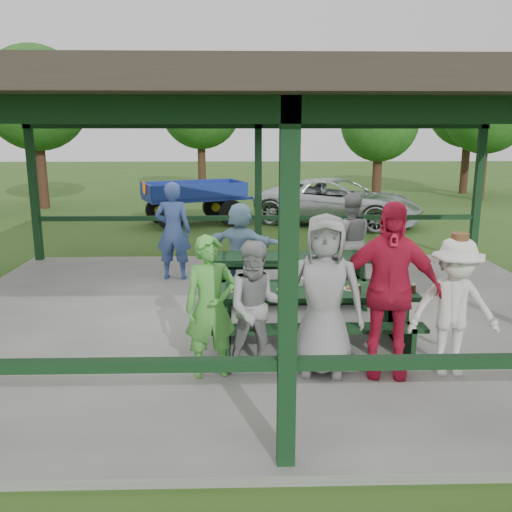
{
  "coord_description": "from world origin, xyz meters",
  "views": [
    {
      "loc": [
        -0.36,
        -7.89,
        2.85
      ],
      "look_at": [
        -0.16,
        -0.3,
        1.09
      ],
      "focal_mm": 38.0,
      "sensor_mm": 36.0,
      "label": 1
    }
  ],
  "objects_px": {
    "contestant_green": "(211,307)",
    "contestant_grey_mid": "(324,295)",
    "spectator_blue": "(173,231)",
    "picnic_table_near": "(314,310)",
    "spectator_lblue": "(241,245)",
    "pickup_truck": "(338,202)",
    "contestant_grey_left": "(257,308)",
    "contestant_red": "(388,290)",
    "contestant_white_fedora": "(454,307)",
    "farm_trailer": "(194,202)",
    "spectator_grey": "(349,241)",
    "picnic_table_far": "(291,271)"
  },
  "relations": [
    {
      "from": "contestant_green",
      "to": "contestant_grey_mid",
      "type": "height_order",
      "value": "contestant_grey_mid"
    },
    {
      "from": "contestant_grey_mid",
      "to": "spectator_blue",
      "type": "distance_m",
      "value": 4.73
    },
    {
      "from": "picnic_table_near",
      "to": "spectator_lblue",
      "type": "relative_size",
      "value": 1.69
    },
    {
      "from": "picnic_table_near",
      "to": "pickup_truck",
      "type": "bearing_deg",
      "value": 78.32
    },
    {
      "from": "picnic_table_near",
      "to": "contestant_grey_mid",
      "type": "bearing_deg",
      "value": -90.25
    },
    {
      "from": "contestant_grey_left",
      "to": "pickup_truck",
      "type": "distance_m",
      "value": 11.16
    },
    {
      "from": "contestant_red",
      "to": "contestant_green",
      "type": "bearing_deg",
      "value": -171.56
    },
    {
      "from": "spectator_lblue",
      "to": "spectator_blue",
      "type": "xyz_separation_m",
      "value": [
        -1.27,
        0.6,
        0.16
      ]
    },
    {
      "from": "contestant_white_fedora",
      "to": "spectator_blue",
      "type": "distance_m",
      "value": 5.65
    },
    {
      "from": "spectator_blue",
      "to": "farm_trailer",
      "type": "xyz_separation_m",
      "value": [
        -0.18,
        6.74,
        -0.32
      ]
    },
    {
      "from": "contestant_white_fedora",
      "to": "spectator_blue",
      "type": "bearing_deg",
      "value": 132.98
    },
    {
      "from": "picnic_table_near",
      "to": "contestant_green",
      "type": "bearing_deg",
      "value": -145.92
    },
    {
      "from": "spectator_grey",
      "to": "spectator_lblue",
      "type": "bearing_deg",
      "value": 0.67
    },
    {
      "from": "contestant_white_fedora",
      "to": "spectator_grey",
      "type": "distance_m",
      "value": 3.66
    },
    {
      "from": "contestant_green",
      "to": "picnic_table_near",
      "type": "bearing_deg",
      "value": 21.38
    },
    {
      "from": "picnic_table_near",
      "to": "contestant_grey_left",
      "type": "height_order",
      "value": "contestant_grey_left"
    },
    {
      "from": "contestant_red",
      "to": "farm_trailer",
      "type": "distance_m",
      "value": 11.42
    },
    {
      "from": "spectator_lblue",
      "to": "farm_trailer",
      "type": "xyz_separation_m",
      "value": [
        -1.45,
        7.34,
        -0.16
      ]
    },
    {
      "from": "contestant_white_fedora",
      "to": "spectator_grey",
      "type": "xyz_separation_m",
      "value": [
        -0.48,
        3.63,
        0.04
      ]
    },
    {
      "from": "contestant_grey_mid",
      "to": "spectator_blue",
      "type": "height_order",
      "value": "contestant_grey_mid"
    },
    {
      "from": "picnic_table_near",
      "to": "picnic_table_far",
      "type": "height_order",
      "value": "same"
    },
    {
      "from": "contestant_grey_left",
      "to": "contestant_red",
      "type": "distance_m",
      "value": 1.49
    },
    {
      "from": "contestant_grey_mid",
      "to": "spectator_lblue",
      "type": "height_order",
      "value": "contestant_grey_mid"
    },
    {
      "from": "contestant_red",
      "to": "spectator_lblue",
      "type": "relative_size",
      "value": 1.31
    },
    {
      "from": "farm_trailer",
      "to": "contestant_white_fedora",
      "type": "bearing_deg",
      "value": -92.71
    },
    {
      "from": "picnic_table_near",
      "to": "spectator_grey",
      "type": "height_order",
      "value": "spectator_grey"
    },
    {
      "from": "pickup_truck",
      "to": "spectator_lblue",
      "type": "bearing_deg",
      "value": -176.0
    },
    {
      "from": "contestant_grey_left",
      "to": "spectator_lblue",
      "type": "height_order",
      "value": "contestant_grey_left"
    },
    {
      "from": "spectator_blue",
      "to": "spectator_grey",
      "type": "height_order",
      "value": "spectator_blue"
    },
    {
      "from": "contestant_grey_left",
      "to": "spectator_grey",
      "type": "distance_m",
      "value": 3.92
    },
    {
      "from": "contestant_grey_left",
      "to": "contestant_red",
      "type": "height_order",
      "value": "contestant_red"
    },
    {
      "from": "contestant_red",
      "to": "picnic_table_near",
      "type": "bearing_deg",
      "value": 137.53
    },
    {
      "from": "picnic_table_near",
      "to": "contestant_green",
      "type": "xyz_separation_m",
      "value": [
        -1.29,
        -0.87,
        0.34
      ]
    },
    {
      "from": "picnic_table_far",
      "to": "spectator_blue",
      "type": "bearing_deg",
      "value": 147.25
    },
    {
      "from": "picnic_table_far",
      "to": "contestant_red",
      "type": "xyz_separation_m",
      "value": [
        0.83,
        -2.89,
        0.53
      ]
    },
    {
      "from": "contestant_grey_left",
      "to": "contestant_grey_mid",
      "type": "relative_size",
      "value": 0.84
    },
    {
      "from": "contestant_white_fedora",
      "to": "picnic_table_far",
      "type": "bearing_deg",
      "value": 120.64
    },
    {
      "from": "spectator_lblue",
      "to": "contestant_grey_mid",
      "type": "bearing_deg",
      "value": 129.63
    },
    {
      "from": "picnic_table_near",
      "to": "contestant_green",
      "type": "height_order",
      "value": "contestant_green"
    },
    {
      "from": "contestant_grey_mid",
      "to": "contestant_red",
      "type": "distance_m",
      "value": 0.72
    },
    {
      "from": "picnic_table_far",
      "to": "spectator_lblue",
      "type": "xyz_separation_m",
      "value": [
        -0.84,
        0.76,
        0.29
      ]
    },
    {
      "from": "picnic_table_near",
      "to": "spectator_lblue",
      "type": "distance_m",
      "value": 2.93
    },
    {
      "from": "contestant_red",
      "to": "contestant_grey_left",
      "type": "bearing_deg",
      "value": -174.02
    },
    {
      "from": "pickup_truck",
      "to": "farm_trailer",
      "type": "distance_m",
      "value": 4.47
    },
    {
      "from": "contestant_grey_left",
      "to": "spectator_lblue",
      "type": "xyz_separation_m",
      "value": [
        -0.2,
        3.57,
        -0.01
      ]
    },
    {
      "from": "contestant_grey_left",
      "to": "contestant_red",
      "type": "relative_size",
      "value": 0.77
    },
    {
      "from": "contestant_red",
      "to": "farm_trailer",
      "type": "height_order",
      "value": "contestant_red"
    },
    {
      "from": "spectator_grey",
      "to": "pickup_truck",
      "type": "relative_size",
      "value": 0.33
    },
    {
      "from": "picnic_table_near",
      "to": "spectator_grey",
      "type": "bearing_deg",
      "value": 70.05
    },
    {
      "from": "spectator_blue",
      "to": "pickup_truck",
      "type": "bearing_deg",
      "value": -117.74
    }
  ]
}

